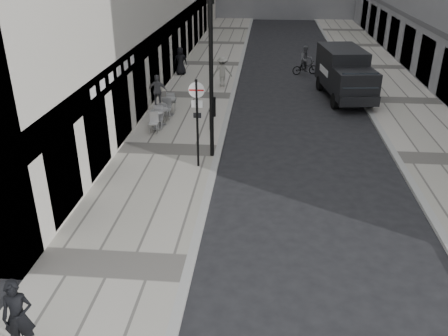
# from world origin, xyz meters

# --- Properties ---
(sidewalk) EXTENTS (4.00, 60.00, 0.12)m
(sidewalk) POSITION_xyz_m (-2.00, 18.00, 0.06)
(sidewalk) COLOR #A39C93
(sidewalk) RESTS_ON ground
(far_sidewalk) EXTENTS (4.00, 60.00, 0.12)m
(far_sidewalk) POSITION_xyz_m (9.00, 18.00, 0.06)
(far_sidewalk) COLOR #A39C93
(far_sidewalk) RESTS_ON ground
(walking_man) EXTENTS (0.68, 0.52, 1.68)m
(walking_man) POSITION_xyz_m (-2.91, -0.22, 0.96)
(walking_man) COLOR black
(walking_man) RESTS_ON sidewalk
(sign_post) EXTENTS (0.56, 0.09, 3.28)m
(sign_post) POSITION_xyz_m (-0.60, 8.86, 2.23)
(sign_post) COLOR black
(sign_post) RESTS_ON sidewalk
(lamppost) EXTENTS (0.27, 0.27, 5.99)m
(lamppost) POSITION_xyz_m (-0.20, 9.88, 3.45)
(lamppost) COLOR black
(lamppost) RESTS_ON sidewalk
(bollard_near) EXTENTS (0.12, 0.12, 0.90)m
(bollard_near) POSITION_xyz_m (-0.57, 12.70, 0.57)
(bollard_near) COLOR black
(bollard_near) RESTS_ON sidewalk
(bollard_far) EXTENTS (0.12, 0.12, 0.90)m
(bollard_far) POSITION_xyz_m (-0.60, 14.50, 0.57)
(bollard_far) COLOR black
(bollard_far) RESTS_ON sidewalk
(panel_van) EXTENTS (2.70, 5.66, 2.56)m
(panel_van) POSITION_xyz_m (5.98, 18.58, 1.44)
(panel_van) COLOR black
(panel_van) RESTS_ON ground
(cyclist) EXTENTS (1.79, 1.06, 1.82)m
(cyclist) POSITION_xyz_m (4.28, 23.55, 0.71)
(cyclist) COLOR black
(cyclist) RESTS_ON ground
(pedestrian_a) EXTENTS (0.98, 0.43, 1.64)m
(pedestrian_a) POSITION_xyz_m (-3.60, 15.72, 0.94)
(pedestrian_a) COLOR #5D5C61
(pedestrian_a) RESTS_ON sidewalk
(pedestrian_b) EXTENTS (1.12, 0.66, 1.71)m
(pedestrian_b) POSITION_xyz_m (-0.72, 19.92, 0.98)
(pedestrian_b) COLOR gray
(pedestrian_b) RESTS_ON sidewalk
(pedestrian_c) EXTENTS (0.93, 0.72, 1.70)m
(pedestrian_c) POSITION_xyz_m (-3.60, 22.37, 0.97)
(pedestrian_c) COLOR black
(pedestrian_c) RESTS_ON sidewalk
(cafe_table_near) EXTENTS (0.75, 1.69, 0.96)m
(cafe_table_near) POSITION_xyz_m (-2.80, 14.51, 0.61)
(cafe_table_near) COLOR #B1B2B4
(cafe_table_near) RESTS_ON sidewalk
(cafe_table_mid) EXTENTS (0.72, 1.63, 0.93)m
(cafe_table_mid) POSITION_xyz_m (-3.00, 12.64, 0.59)
(cafe_table_mid) COLOR silver
(cafe_table_mid) RESTS_ON sidewalk
(cafe_table_far) EXTENTS (0.70, 1.58, 0.90)m
(cafe_table_far) POSITION_xyz_m (-2.89, 13.06, 0.58)
(cafe_table_far) COLOR #B3B3B5
(cafe_table_far) RESTS_ON sidewalk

